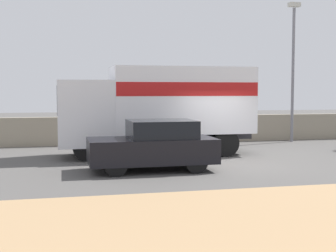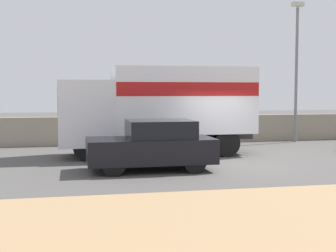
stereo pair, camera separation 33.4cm
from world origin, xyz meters
TOP-DOWN VIEW (x-y plane):
  - ground_plane at (0.00, 0.00)m, footprint 80.00×80.00m
  - stone_wall_backdrop at (0.00, 6.74)m, footprint 60.00×0.35m
  - street_lamp at (5.39, 5.97)m, footprint 0.56×0.28m
  - box_truck at (-1.80, 2.77)m, footprint 7.31×2.38m
  - car_hatchback at (-2.73, -0.59)m, footprint 3.89×1.82m

SIDE VIEW (x-z plane):
  - ground_plane at x=0.00m, z-range 0.00..0.00m
  - stone_wall_backdrop at x=0.00m, z-range 0.00..1.29m
  - car_hatchback at x=-2.73m, z-range 0.00..1.56m
  - box_truck at x=-1.80m, z-range 0.28..3.64m
  - street_lamp at x=5.39m, z-range 0.54..7.19m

